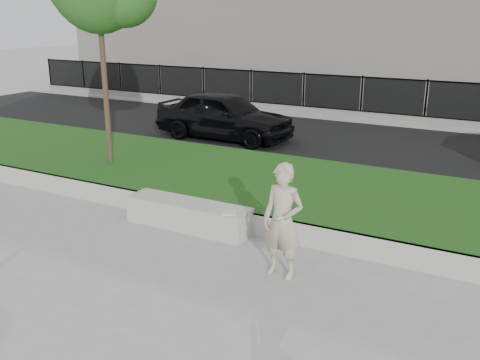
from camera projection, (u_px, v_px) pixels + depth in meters
The scene contains 10 objects.
ground at pixel (185, 249), 8.82m from camera, with size 90.00×90.00×0.00m, color gray.
grass_bank at pixel (265, 187), 11.27m from camera, with size 34.00×4.00×0.40m, color #13360D.
grass_kerb at pixel (218, 217), 9.63m from camera, with size 34.00×0.08×0.40m, color #ABA8A0.
street at pixel (346, 143), 15.94m from camera, with size 34.00×7.00×0.04m, color black.
far_pavement at pixel (384, 117), 19.70m from camera, with size 34.00×3.00×0.12m, color gray.
iron_fence at pixel (378, 108), 18.71m from camera, with size 32.00×0.30×1.50m.
stone_bench at pixel (189, 215), 9.63m from camera, with size 2.37×0.59×0.48m, color #ABA8A0.
man at pixel (283, 221), 7.69m from camera, with size 0.62×0.41×1.71m, color #B9AF8E.
book at pixel (229, 213), 9.00m from camera, with size 0.25×0.18×0.03m, color beige.
car_dark at pixel (224, 115), 16.11m from camera, with size 1.72×4.26×1.45m, color black.
Camera 1 is at (4.64, -6.66, 3.72)m, focal length 40.00 mm.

